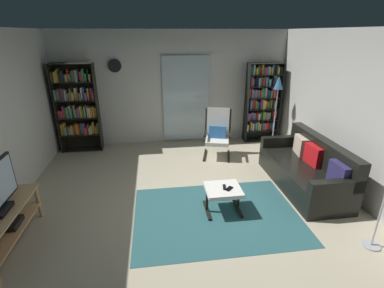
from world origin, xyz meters
TOP-DOWN VIEW (x-y plane):
  - ground_plane at (0.00, 0.00)m, footprint 7.02×7.02m
  - wall_back at (0.00, 2.90)m, footprint 5.60×0.06m
  - wall_right at (2.70, 0.00)m, footprint 0.06×6.00m
  - glass_door_panel at (0.31, 2.83)m, footprint 1.10×0.01m
  - area_rug at (0.38, -0.27)m, footprint 2.42×1.74m
  - tv_stand at (-2.34, -0.56)m, footprint 0.43×1.34m
  - bookshelf_near_tv at (-2.13, 2.61)m, footprint 0.88×0.30m
  - bookshelf_near_sofa at (2.12, 2.67)m, footprint 0.81×0.30m
  - leather_sofa at (2.10, 0.35)m, footprint 0.81×1.94m
  - lounge_armchair at (0.87, 1.90)m, footprint 0.71×0.77m
  - ottoman at (0.49, -0.17)m, footprint 0.52×0.48m
  - tv_remote at (0.51, -0.16)m, footprint 0.07×0.15m
  - cell_phone at (0.57, -0.21)m, footprint 0.15×0.15m
  - floor_lamp_by_shelf at (2.27, 2.19)m, footprint 0.22×0.22m
  - wall_clock at (-1.27, 2.82)m, footprint 0.29×0.03m

SIDE VIEW (x-z plane):
  - ground_plane at x=0.00m, z-range 0.00..0.00m
  - area_rug at x=0.38m, z-range 0.00..0.01m
  - leather_sofa at x=2.10m, z-range -0.11..0.75m
  - ottoman at x=0.49m, z-range 0.13..0.52m
  - tv_stand at x=-2.34m, z-range 0.08..0.62m
  - cell_phone at x=0.57m, z-range 0.39..0.40m
  - tv_remote at x=0.51m, z-range 0.39..0.41m
  - lounge_armchair at x=0.87m, z-range 0.02..1.05m
  - bookshelf_near_sofa at x=2.12m, z-range 0.07..1.96m
  - bookshelf_near_tv at x=-2.13m, z-range 0.07..2.01m
  - glass_door_panel at x=0.31m, z-range 0.05..2.05m
  - wall_back at x=0.00m, z-range 0.00..2.60m
  - wall_right at x=2.70m, z-range 0.00..2.60m
  - floor_lamp_by_shelf at x=2.27m, z-range 0.52..2.16m
  - wall_clock at x=-1.27m, z-range 1.71..2.00m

